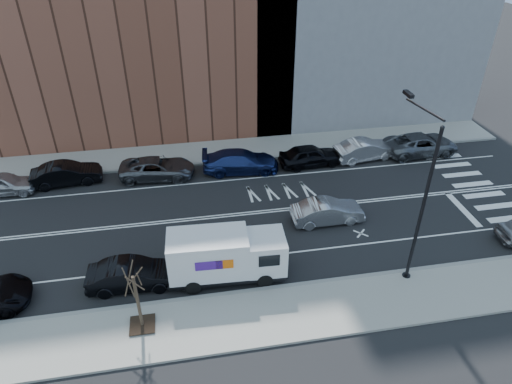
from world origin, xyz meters
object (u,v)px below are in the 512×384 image
object	(u,v)px
fedex_van	(226,255)
driving_sedan	(328,212)
far_parked_b	(66,174)
far_parked_a	(3,184)

from	to	relation	value
fedex_van	driving_sedan	world-z (taller)	fedex_van
far_parked_b	driving_sedan	bearing A→B (deg)	-120.24
far_parked_b	driving_sedan	world-z (taller)	far_parked_b
fedex_van	driving_sedan	xyz separation A→B (m)	(6.90, 3.89, -0.76)
fedex_van	far_parked_b	xyz separation A→B (m)	(-10.07, 11.54, -0.72)
far_parked_a	far_parked_b	bearing A→B (deg)	-80.14
far_parked_a	driving_sedan	xyz separation A→B (m)	(21.10, -7.11, -0.00)
fedex_van	far_parked_b	world-z (taller)	fedex_van
fedex_van	driving_sedan	bearing A→B (deg)	32.15
far_parked_a	driving_sedan	world-z (taller)	far_parked_a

